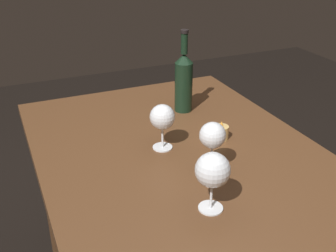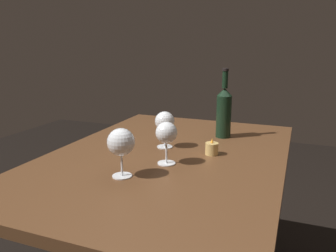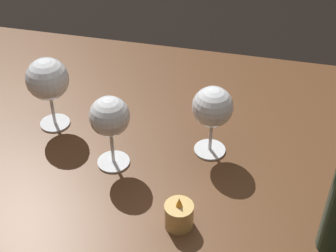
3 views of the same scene
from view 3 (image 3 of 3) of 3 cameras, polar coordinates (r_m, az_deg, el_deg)
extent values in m
cube|color=#56351E|center=(1.05, -0.13, -4.39)|extent=(1.30, 0.90, 0.04)
cylinder|color=#412816|center=(1.74, -16.09, -1.87)|extent=(0.06, 0.06, 0.70)
cylinder|color=white|center=(1.06, 4.76, -2.69)|extent=(0.07, 0.07, 0.00)
cylinder|color=white|center=(1.03, 4.87, -1.02)|extent=(0.01, 0.01, 0.08)
sphere|color=white|center=(0.99, 5.09, 2.19)|extent=(0.08, 0.08, 0.08)
cylinder|color=#42070F|center=(0.99, 5.09, 2.12)|extent=(0.06, 0.06, 0.03)
cylinder|color=white|center=(1.03, -6.19, -4.06)|extent=(0.07, 0.07, 0.00)
cylinder|color=white|center=(1.00, -6.36, -2.24)|extent=(0.01, 0.01, 0.08)
sphere|color=white|center=(0.96, -6.67, 1.10)|extent=(0.08, 0.08, 0.08)
cylinder|color=#42070F|center=(0.96, -6.66, 1.00)|extent=(0.06, 0.06, 0.02)
cylinder|color=white|center=(1.15, -12.69, 0.33)|extent=(0.07, 0.07, 0.00)
cylinder|color=white|center=(1.12, -12.98, 1.97)|extent=(0.01, 0.01, 0.08)
sphere|color=white|center=(1.08, -13.54, 5.21)|extent=(0.09, 0.09, 0.09)
cylinder|color=#42070F|center=(1.08, -13.54, 5.17)|extent=(0.07, 0.07, 0.03)
cylinder|color=#DBB266|center=(0.89, 1.24, -10.09)|extent=(0.05, 0.05, 0.05)
cylinder|color=white|center=(0.90, 1.24, -10.34)|extent=(0.04, 0.04, 0.03)
cone|color=#F99E2D|center=(0.87, 1.27, -8.61)|extent=(0.01, 0.01, 0.02)
camera|label=1|loc=(1.75, -37.24, 31.87)|focal=44.66mm
camera|label=2|loc=(1.41, -64.00, 6.23)|focal=35.93mm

